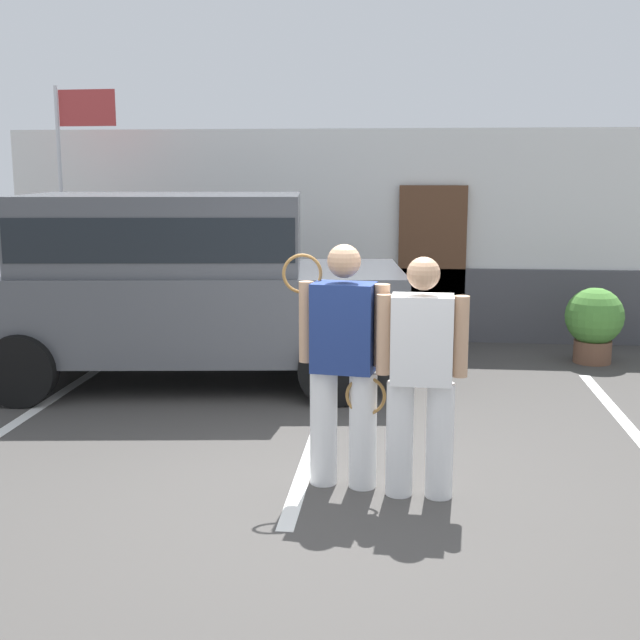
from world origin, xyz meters
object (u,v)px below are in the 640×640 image
parked_suv (179,278)px  tennis_player_man (343,362)px  tennis_player_woman (420,375)px  potted_plant_by_porch (594,321)px  flag_pole (73,170)px

parked_suv → tennis_player_man: bearing=-61.6°
tennis_player_woman → potted_plant_by_porch: bearing=-114.1°
tennis_player_man → tennis_player_woman: size_ratio=1.04×
tennis_player_man → potted_plant_by_porch: tennis_player_man is taller
parked_suv → flag_pole: (-1.80, 1.65, 1.15)m
tennis_player_man → parked_suv: bearing=-46.6°
potted_plant_by_porch → tennis_player_man: bearing=-122.8°
tennis_player_woman → flag_pole: bearing=-44.6°
tennis_player_man → potted_plant_by_porch: (2.72, 4.22, -0.43)m
tennis_player_man → flag_pole: size_ratio=0.54×
parked_suv → flag_pole: size_ratio=1.43×
potted_plant_by_porch → flag_pole: bearing=177.5°
tennis_player_woman → flag_pole: flag_pole is taller
tennis_player_man → potted_plant_by_porch: 5.04m
tennis_player_man → flag_pole: 6.05m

